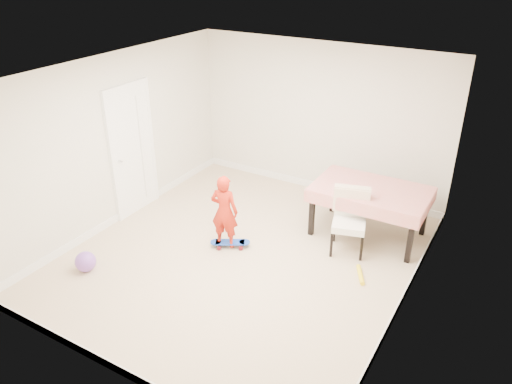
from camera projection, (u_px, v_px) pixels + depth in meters
The scene contains 17 objects.
ground at pixel (243, 255), 7.09m from camera, with size 5.00×5.00×0.00m, color tan.
ceiling at pixel (240, 75), 5.93m from camera, with size 4.50×5.00×0.04m, color white.
wall_back at pixel (319, 120), 8.42m from camera, with size 4.50×0.04×2.60m, color beige.
wall_front at pixel (100, 269), 4.60m from camera, with size 4.50×0.04×2.60m, color beige.
wall_left at pixel (116, 141), 7.51m from camera, with size 0.04×5.00×2.60m, color beige.
wall_right at pixel (413, 215), 5.50m from camera, with size 0.04×5.00×2.60m, color beige.
door at pixel (132, 152), 7.86m from camera, with size 0.10×0.94×2.11m, color white.
baseboard_back at pixel (315, 185), 8.98m from camera, with size 4.50×0.02×0.12m, color white.
baseboard_front at pixel (116, 368), 5.15m from camera, with size 4.50×0.02×0.12m, color white.
baseboard_left at pixel (125, 213), 8.08m from camera, with size 0.02×5.00×0.12m, color white.
baseboard_right at pixel (399, 304), 6.06m from camera, with size 0.02×5.00×0.12m, color white.
dining_table at pixel (369, 212), 7.43m from camera, with size 1.66×1.04×0.78m, color red, non-canonical shape.
dining_chair at pixel (349, 222), 7.00m from camera, with size 0.51×0.59×0.94m, color white, non-canonical shape.
skateboard at pixel (230, 244), 7.27m from camera, with size 0.58×0.21×0.09m, color blue, non-canonical shape.
child at pixel (224, 214), 7.06m from camera, with size 0.40×0.26×1.10m, color red.
balloon at pixel (85, 262), 6.71m from camera, with size 0.28×0.28×0.28m, color purple.
foam_toy at pixel (360, 275), 6.63m from camera, with size 0.06×0.06×0.40m, color yellow.
Camera 1 is at (3.16, -5.02, 4.01)m, focal length 35.00 mm.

